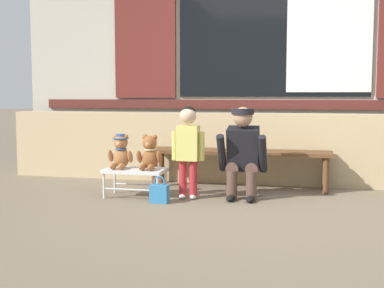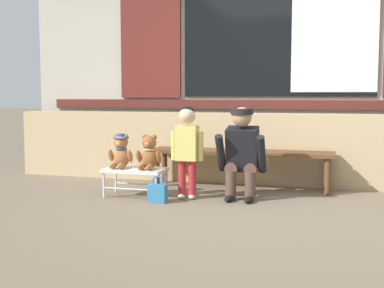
{
  "view_description": "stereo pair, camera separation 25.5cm",
  "coord_description": "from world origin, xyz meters",
  "px_view_note": "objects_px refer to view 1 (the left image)",
  "views": [
    {
      "loc": [
        0.49,
        -4.69,
        1.08
      ],
      "look_at": [
        -0.74,
        0.55,
        0.55
      ],
      "focal_mm": 47.32,
      "sensor_mm": 36.0,
      "label": 1
    },
    {
      "loc": [
        0.73,
        -4.62,
        1.08
      ],
      "look_at": [
        -0.74,
        0.55,
        0.55
      ],
      "focal_mm": 47.32,
      "sensor_mm": 36.0,
      "label": 2
    }
  ],
  "objects_px": {
    "wooden_bench_long": "(239,156)",
    "small_display_bench": "(135,172)",
    "handbag_on_ground": "(159,193)",
    "child_standing": "(188,142)",
    "teddy_bear_plain": "(149,154)",
    "teddy_bear_with_hat": "(121,152)",
    "adult_crouching": "(244,153)"
  },
  "relations": [
    {
      "from": "wooden_bench_long",
      "to": "child_standing",
      "type": "bearing_deg",
      "value": -120.45
    },
    {
      "from": "wooden_bench_long",
      "to": "handbag_on_ground",
      "type": "relative_size",
      "value": 7.72
    },
    {
      "from": "small_display_bench",
      "to": "handbag_on_ground",
      "type": "relative_size",
      "value": 2.35
    },
    {
      "from": "handbag_on_ground",
      "to": "teddy_bear_plain",
      "type": "bearing_deg",
      "value": 127.68
    },
    {
      "from": "small_display_bench",
      "to": "adult_crouching",
      "type": "relative_size",
      "value": 0.67
    },
    {
      "from": "adult_crouching",
      "to": "small_display_bench",
      "type": "bearing_deg",
      "value": -170.88
    },
    {
      "from": "handbag_on_ground",
      "to": "child_standing",
      "type": "bearing_deg",
      "value": 48.55
    },
    {
      "from": "teddy_bear_with_hat",
      "to": "handbag_on_ground",
      "type": "height_order",
      "value": "teddy_bear_with_hat"
    },
    {
      "from": "teddy_bear_with_hat",
      "to": "adult_crouching",
      "type": "bearing_deg",
      "value": 7.9
    },
    {
      "from": "wooden_bench_long",
      "to": "adult_crouching",
      "type": "xyz_separation_m",
      "value": [
        0.13,
        -0.58,
        0.11
      ]
    },
    {
      "from": "teddy_bear_with_hat",
      "to": "teddy_bear_plain",
      "type": "relative_size",
      "value": 1.0
    },
    {
      "from": "adult_crouching",
      "to": "handbag_on_ground",
      "type": "xyz_separation_m",
      "value": [
        -0.79,
        -0.4,
        -0.38
      ]
    },
    {
      "from": "small_display_bench",
      "to": "adult_crouching",
      "type": "distance_m",
      "value": 1.16
    },
    {
      "from": "small_display_bench",
      "to": "teddy_bear_plain",
      "type": "xyz_separation_m",
      "value": [
        0.16,
        0.0,
        0.2
      ]
    },
    {
      "from": "wooden_bench_long",
      "to": "small_display_bench",
      "type": "distance_m",
      "value": 1.25
    },
    {
      "from": "wooden_bench_long",
      "to": "handbag_on_ground",
      "type": "xyz_separation_m",
      "value": [
        -0.66,
        -0.98,
        -0.28
      ]
    },
    {
      "from": "teddy_bear_plain",
      "to": "child_standing",
      "type": "relative_size",
      "value": 0.38
    },
    {
      "from": "adult_crouching",
      "to": "handbag_on_ground",
      "type": "bearing_deg",
      "value": -153.02
    },
    {
      "from": "wooden_bench_long",
      "to": "small_display_bench",
      "type": "relative_size",
      "value": 3.28
    },
    {
      "from": "teddy_bear_plain",
      "to": "child_standing",
      "type": "xyz_separation_m",
      "value": [
        0.4,
        0.04,
        0.13
      ]
    },
    {
      "from": "wooden_bench_long",
      "to": "teddy_bear_plain",
      "type": "xyz_separation_m",
      "value": [
        -0.83,
        -0.76,
        0.09
      ]
    },
    {
      "from": "teddy_bear_plain",
      "to": "handbag_on_ground",
      "type": "distance_m",
      "value": 0.46
    },
    {
      "from": "wooden_bench_long",
      "to": "teddy_bear_with_hat",
      "type": "bearing_deg",
      "value": -146.5
    },
    {
      "from": "teddy_bear_plain",
      "to": "adult_crouching",
      "type": "relative_size",
      "value": 0.38
    },
    {
      "from": "teddy_bear_with_hat",
      "to": "child_standing",
      "type": "relative_size",
      "value": 0.38
    },
    {
      "from": "adult_crouching",
      "to": "child_standing",
      "type": "bearing_deg",
      "value": -165.94
    },
    {
      "from": "small_display_bench",
      "to": "teddy_bear_plain",
      "type": "relative_size",
      "value": 1.76
    },
    {
      "from": "wooden_bench_long",
      "to": "teddy_bear_plain",
      "type": "relative_size",
      "value": 5.78
    },
    {
      "from": "teddy_bear_plain",
      "to": "child_standing",
      "type": "height_order",
      "value": "child_standing"
    },
    {
      "from": "child_standing",
      "to": "adult_crouching",
      "type": "bearing_deg",
      "value": 14.06
    },
    {
      "from": "child_standing",
      "to": "adult_crouching",
      "type": "relative_size",
      "value": 1.01
    },
    {
      "from": "teddy_bear_plain",
      "to": "child_standing",
      "type": "bearing_deg",
      "value": 5.5
    }
  ]
}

